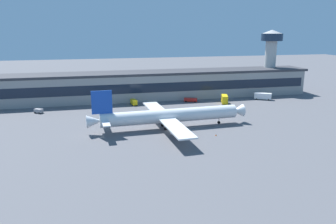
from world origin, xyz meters
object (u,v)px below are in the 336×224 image
baggage_tug (38,111)px  crew_van (134,102)px  catering_truck (225,99)px  belt_loader (190,100)px  traffic_cone_0 (216,135)px  airliner (168,116)px  fuel_truck (262,96)px  control_tower (271,54)px

baggage_tug → crew_van: 42.35m
baggage_tug → catering_truck: bearing=-1.1°
belt_loader → traffic_cone_0: size_ratio=10.24×
airliner → fuel_truck: airliner is taller
control_tower → crew_van: bearing=-168.2°
airliner → fuel_truck: size_ratio=6.81×
control_tower → fuel_truck: (-14.63, -19.95, -19.54)m
catering_truck → baggage_tug: bearing=178.9°
catering_truck → crew_van: bearing=169.9°
airliner → crew_van: (-7.07, 40.41, -3.14)m
fuel_truck → traffic_cone_0: size_ratio=13.25×
catering_truck → crew_van: catering_truck is taller
baggage_tug → fuel_truck: (107.54, 2.93, 0.80)m
baggage_tug → traffic_cone_0: 78.23m
control_tower → airliner: bearing=-142.0°
catering_truck → crew_van: size_ratio=1.41×
airliner → fuel_truck: 69.46m
airliner → traffic_cone_0: bearing=-42.1°
catering_truck → traffic_cone_0: (-22.12, -45.19, -1.97)m
catering_truck → fuel_truck: catering_truck is taller
belt_loader → catering_truck: bearing=-27.3°
baggage_tug → catering_truck: (84.83, -1.57, 1.21)m
control_tower → baggage_tug: 125.94m
control_tower → traffic_cone_0: 93.96m
airliner → control_tower: control_tower is taller
control_tower → baggage_tug: (-122.16, -22.88, -20.34)m
belt_loader → fuel_truck: fuel_truck is taller
control_tower → belt_loader: 58.43m
fuel_truck → traffic_cone_0: bearing=-132.0°
control_tower → crew_van: 84.39m
fuel_truck → catering_truck: bearing=-168.8°
control_tower → catering_truck: (-37.33, -24.45, -19.13)m
airliner → baggage_tug: 59.93m
fuel_truck → crew_van: 65.70m
control_tower → crew_van: control_tower is taller
control_tower → catering_truck: bearing=-146.8°
catering_truck → traffic_cone_0: catering_truck is taller
belt_loader → catering_truck: (14.84, -7.66, 1.14)m
control_tower → baggage_tug: control_tower is taller
belt_loader → catering_truck: 16.74m
control_tower → belt_loader: control_tower is taller
control_tower → fuel_truck: 31.52m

